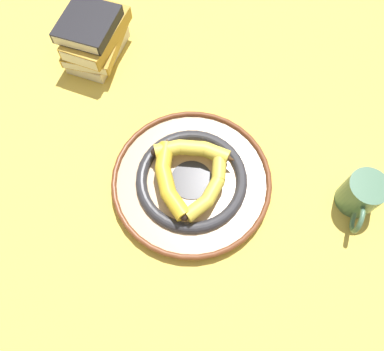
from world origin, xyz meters
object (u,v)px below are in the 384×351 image
decorative_bowl (192,179)px  book_stack (95,38)px  banana_b (209,191)px  banana_a (168,179)px  banana_c (194,150)px  coffee_mug (361,195)px

decorative_bowl → book_stack: bearing=-38.3°
decorative_bowl → banana_b: banana_b is taller
decorative_bowl → book_stack: 0.48m
decorative_bowl → banana_b: (-0.05, 0.03, 0.04)m
banana_a → decorative_bowl: bearing=92.5°
banana_a → book_stack: 0.46m
banana_b → book_stack: bearing=62.8°
decorative_bowl → book_stack: book_stack is taller
banana_b → banana_c: banana_c is taller
coffee_mug → banana_c: bearing=-87.7°
banana_b → coffee_mug: (-0.33, -0.10, -0.01)m
decorative_bowl → banana_c: 0.07m
banana_c → coffee_mug: size_ratio=1.39×
coffee_mug → book_stack: bearing=-106.2°
banana_a → coffee_mug: 0.44m
banana_c → banana_b: bearing=114.4°
banana_c → book_stack: 0.43m
banana_a → book_stack: book_stack is taller
banana_b → banana_c: (0.06, -0.09, 0.00)m
book_stack → banana_b: bearing=49.6°
decorative_bowl → coffee_mug: size_ratio=2.71×
book_stack → decorative_bowl: bearing=48.7°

